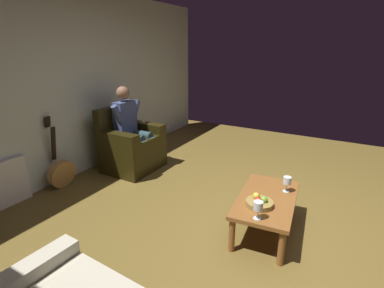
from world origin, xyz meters
TOP-DOWN VIEW (x-y plane):
  - ground_plane at (0.00, 0.00)m, footprint 7.09×7.09m
  - wall_back at (0.00, -2.93)m, footprint 6.31×0.06m
  - armchair at (-0.39, -2.32)m, footprint 0.83×0.71m
  - person_seated at (-0.39, -2.28)m, footprint 0.60×0.56m
  - coffee_table at (0.18, -0.02)m, footprint 1.06×0.65m
  - guitar at (0.57, -2.73)m, footprint 0.38×0.24m
  - radiator at (1.26, -2.86)m, footprint 0.60×0.06m
  - wine_glass_near at (-0.04, 0.12)m, footprint 0.08×0.08m
  - wine_glass_far at (0.60, 0.01)m, footprint 0.08×0.08m
  - fruit_bowl at (0.37, -0.05)m, footprint 0.26×0.26m

SIDE VIEW (x-z plane):
  - ground_plane at x=0.00m, z-range 0.00..0.00m
  - guitar at x=0.57m, z-range -0.27..0.72m
  - radiator at x=1.26m, z-range 0.00..0.57m
  - coffee_table at x=0.18m, z-range 0.14..0.53m
  - armchair at x=-0.39m, z-range -0.13..0.84m
  - fruit_bowl at x=0.37m, z-range 0.37..0.48m
  - wine_glass_near at x=-0.04m, z-range 0.42..0.59m
  - wine_glass_far at x=0.60m, z-range 0.42..0.59m
  - person_seated at x=-0.39m, z-range 0.05..1.33m
  - wall_back at x=0.00m, z-range 0.00..2.63m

